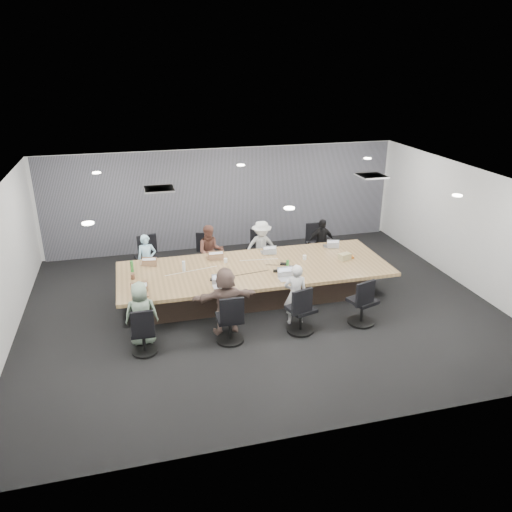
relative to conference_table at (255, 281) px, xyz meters
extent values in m
cube|color=black|center=(0.00, -0.50, -0.40)|extent=(10.00, 8.00, 0.00)
cube|color=white|center=(0.00, -0.50, 2.40)|extent=(10.00, 8.00, 0.00)
cube|color=silver|center=(0.00, 3.50, 1.00)|extent=(10.00, 0.00, 2.80)
cube|color=silver|center=(0.00, -4.50, 1.00)|extent=(10.00, 0.00, 2.80)
cube|color=silver|center=(-5.00, -0.50, 1.00)|extent=(0.00, 8.00, 2.80)
cube|color=silver|center=(5.00, -0.50, 1.00)|extent=(0.00, 8.00, 2.80)
cube|color=slate|center=(0.00, 3.42, 1.00)|extent=(9.80, 0.04, 2.80)
cube|color=#372A21|center=(0.00, 0.00, -0.07)|extent=(4.80, 1.40, 0.66)
cube|color=#99784B|center=(0.00, 0.00, 0.30)|extent=(6.00, 2.20, 0.08)
imported|color=#A1D5EF|center=(-2.30, 1.35, 0.22)|extent=(0.45, 0.30, 1.23)
cube|color=#8C6647|center=(-2.30, 0.80, 0.35)|extent=(0.37, 0.29, 0.02)
imported|color=brown|center=(-0.77, 1.35, 0.27)|extent=(0.69, 0.56, 1.34)
cube|color=#8C6647|center=(-0.77, 0.80, 0.35)|extent=(0.37, 0.27, 0.02)
imported|color=#B5B6B5|center=(0.52, 1.35, 0.27)|extent=(0.87, 0.51, 1.35)
cube|color=#B2B2B7|center=(0.52, 0.80, 0.35)|extent=(0.34, 0.24, 0.02)
imported|color=black|center=(2.11, 1.35, 0.24)|extent=(0.76, 0.34, 1.27)
cube|color=#B2B2B7|center=(2.11, 0.80, 0.35)|extent=(0.33, 0.26, 0.02)
imported|color=gray|center=(-2.55, -1.35, 0.23)|extent=(0.63, 0.42, 1.26)
cube|color=#8C6647|center=(-2.55, -0.80, 0.35)|extent=(0.35, 0.26, 0.02)
imported|color=brown|center=(-0.93, -1.35, 0.29)|extent=(1.29, 0.42, 1.38)
cube|color=#B2B2B7|center=(-0.93, -0.80, 0.35)|extent=(0.30, 0.21, 0.02)
imported|color=silver|center=(0.50, -1.35, 0.25)|extent=(0.53, 0.40, 1.30)
cube|color=#B2B2B7|center=(0.50, -0.80, 0.35)|extent=(0.35, 0.25, 0.02)
cylinder|color=#2E7A30|center=(-2.65, 0.43, 0.46)|extent=(0.09, 0.09, 0.25)
cylinder|color=#2E7A30|center=(0.66, -0.31, 0.45)|extent=(0.07, 0.07, 0.23)
cylinder|color=silver|center=(-1.55, 0.19, 0.45)|extent=(0.07, 0.07, 0.23)
cylinder|color=white|center=(-0.58, 0.43, 0.39)|extent=(0.10, 0.10, 0.10)
cylinder|color=white|center=(1.23, 0.15, 0.39)|extent=(0.10, 0.10, 0.11)
cylinder|color=brown|center=(-2.65, 0.05, 0.39)|extent=(0.11, 0.11, 0.11)
cube|color=black|center=(-1.01, -0.44, 0.35)|extent=(0.15, 0.11, 0.03)
cube|color=black|center=(0.67, -0.01, 0.35)|extent=(0.18, 0.15, 0.03)
cube|color=black|center=(0.40, -0.38, 0.37)|extent=(0.17, 0.06, 0.06)
cube|color=tan|center=(2.12, -0.08, 0.41)|extent=(0.31, 0.24, 0.15)
cube|color=#C06822|center=(2.28, 0.00, 0.36)|extent=(0.23, 0.19, 0.04)
camera|label=1|loc=(-2.54, -9.88, 4.73)|focal=35.00mm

